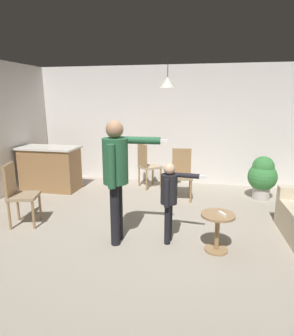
{
  "coord_description": "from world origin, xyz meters",
  "views": [
    {
      "loc": [
        0.91,
        -3.73,
        1.99
      ],
      "look_at": [
        0.06,
        0.31,
        1.0
      ],
      "focal_mm": 31.67,
      "sensor_mm": 36.0,
      "label": 1
    }
  ],
  "objects_px": {
    "person_adult": "(117,169)",
    "dining_chair_centre_back": "(19,192)",
    "spare_remote_on_table": "(222,214)",
    "side_table_by_couch": "(217,228)",
    "dining_chair_by_counter": "(147,164)",
    "potted_plant_corner": "(262,176)",
    "kitchen_counter": "(50,168)",
    "person_child": "(170,194)",
    "dining_chair_near_wall": "(181,172)"
  },
  "relations": [
    {
      "from": "kitchen_counter",
      "to": "side_table_by_couch",
      "type": "height_order",
      "value": "kitchen_counter"
    },
    {
      "from": "dining_chair_by_counter",
      "to": "dining_chair_centre_back",
      "type": "xyz_separation_m",
      "value": [
        -1.56,
        -2.37,
        0.0
      ]
    },
    {
      "from": "person_adult",
      "to": "dining_chair_by_counter",
      "type": "distance_m",
      "value": 2.66
    },
    {
      "from": "side_table_by_couch",
      "to": "spare_remote_on_table",
      "type": "bearing_deg",
      "value": -29.95
    },
    {
      "from": "dining_chair_centre_back",
      "to": "potted_plant_corner",
      "type": "relative_size",
      "value": 1.15
    },
    {
      "from": "dining_chair_near_wall",
      "to": "spare_remote_on_table",
      "type": "relative_size",
      "value": 7.69
    },
    {
      "from": "dining_chair_near_wall",
      "to": "dining_chair_centre_back",
      "type": "relative_size",
      "value": 1.0
    },
    {
      "from": "dining_chair_near_wall",
      "to": "potted_plant_corner",
      "type": "distance_m",
      "value": 1.6
    },
    {
      "from": "person_child",
      "to": "potted_plant_corner",
      "type": "xyz_separation_m",
      "value": [
        1.56,
        2.2,
        -0.23
      ]
    },
    {
      "from": "kitchen_counter",
      "to": "person_child",
      "type": "bearing_deg",
      "value": -33.62
    },
    {
      "from": "person_child",
      "to": "spare_remote_on_table",
      "type": "relative_size",
      "value": 8.77
    },
    {
      "from": "side_table_by_couch",
      "to": "kitchen_counter",
      "type": "bearing_deg",
      "value": 150.06
    },
    {
      "from": "person_adult",
      "to": "person_child",
      "type": "xyz_separation_m",
      "value": [
        0.7,
        0.13,
        -0.35
      ]
    },
    {
      "from": "side_table_by_couch",
      "to": "dining_chair_by_counter",
      "type": "bearing_deg",
      "value": 119.83
    },
    {
      "from": "person_adult",
      "to": "potted_plant_corner",
      "type": "height_order",
      "value": "person_adult"
    },
    {
      "from": "person_child",
      "to": "dining_chair_near_wall",
      "type": "height_order",
      "value": "person_child"
    },
    {
      "from": "person_adult",
      "to": "person_child",
      "type": "distance_m",
      "value": 0.8
    },
    {
      "from": "person_adult",
      "to": "spare_remote_on_table",
      "type": "relative_size",
      "value": 13.09
    },
    {
      "from": "kitchen_counter",
      "to": "dining_chair_near_wall",
      "type": "distance_m",
      "value": 2.86
    },
    {
      "from": "spare_remote_on_table",
      "to": "person_adult",
      "type": "bearing_deg",
      "value": 179.41
    },
    {
      "from": "kitchen_counter",
      "to": "dining_chair_by_counter",
      "type": "relative_size",
      "value": 1.26
    },
    {
      "from": "person_adult",
      "to": "dining_chair_centre_back",
      "type": "height_order",
      "value": "person_adult"
    },
    {
      "from": "dining_chair_centre_back",
      "to": "person_adult",
      "type": "bearing_deg",
      "value": 66.78
    },
    {
      "from": "person_adult",
      "to": "spare_remote_on_table",
      "type": "xyz_separation_m",
      "value": [
        1.4,
        -0.01,
        -0.52
      ]
    },
    {
      "from": "person_child",
      "to": "dining_chair_centre_back",
      "type": "bearing_deg",
      "value": -87.13
    },
    {
      "from": "kitchen_counter",
      "to": "person_adult",
      "type": "bearing_deg",
      "value": -43.24
    },
    {
      "from": "person_adult",
      "to": "dining_chair_by_counter",
      "type": "height_order",
      "value": "person_adult"
    },
    {
      "from": "side_table_by_couch",
      "to": "dining_chair_centre_back",
      "type": "relative_size",
      "value": 0.52
    },
    {
      "from": "spare_remote_on_table",
      "to": "side_table_by_couch",
      "type": "bearing_deg",
      "value": 150.05
    },
    {
      "from": "dining_chair_near_wall",
      "to": "spare_remote_on_table",
      "type": "distance_m",
      "value": 2.15
    },
    {
      "from": "person_adult",
      "to": "dining_chair_near_wall",
      "type": "bearing_deg",
      "value": 158.64
    },
    {
      "from": "person_child",
      "to": "spare_remote_on_table",
      "type": "bearing_deg",
      "value": 83.56
    },
    {
      "from": "kitchen_counter",
      "to": "dining_chair_centre_back",
      "type": "height_order",
      "value": "dining_chair_centre_back"
    },
    {
      "from": "person_child",
      "to": "dining_chair_near_wall",
      "type": "distance_m",
      "value": 1.89
    },
    {
      "from": "kitchen_counter",
      "to": "dining_chair_by_counter",
      "type": "height_order",
      "value": "dining_chair_by_counter"
    },
    {
      "from": "person_child",
      "to": "dining_chair_near_wall",
      "type": "bearing_deg",
      "value": -174.27
    },
    {
      "from": "potted_plant_corner",
      "to": "spare_remote_on_table",
      "type": "height_order",
      "value": "potted_plant_corner"
    },
    {
      "from": "side_table_by_couch",
      "to": "person_adult",
      "type": "xyz_separation_m",
      "value": [
        -1.35,
        -0.01,
        0.73
      ]
    },
    {
      "from": "dining_chair_near_wall",
      "to": "dining_chair_centre_back",
      "type": "distance_m",
      "value": 2.98
    },
    {
      "from": "side_table_by_couch",
      "to": "dining_chair_near_wall",
      "type": "relative_size",
      "value": 0.52
    },
    {
      "from": "dining_chair_near_wall",
      "to": "side_table_by_couch",
      "type": "bearing_deg",
      "value": 101.41
    },
    {
      "from": "potted_plant_corner",
      "to": "spare_remote_on_table",
      "type": "bearing_deg",
      "value": -110.24
    },
    {
      "from": "side_table_by_couch",
      "to": "potted_plant_corner",
      "type": "xyz_separation_m",
      "value": [
        0.91,
        2.31,
        0.15
      ]
    },
    {
      "from": "person_child",
      "to": "dining_chair_by_counter",
      "type": "height_order",
      "value": "person_child"
    },
    {
      "from": "dining_chair_centre_back",
      "to": "spare_remote_on_table",
      "type": "bearing_deg",
      "value": 70.07
    },
    {
      "from": "person_child",
      "to": "dining_chair_centre_back",
      "type": "xyz_separation_m",
      "value": [
        -2.4,
        0.1,
        -0.16
      ]
    },
    {
      "from": "person_adult",
      "to": "potted_plant_corner",
      "type": "xyz_separation_m",
      "value": [
        2.26,
        2.33,
        -0.58
      ]
    },
    {
      "from": "dining_chair_centre_back",
      "to": "dining_chair_by_counter",
      "type": "bearing_deg",
      "value": 131.31
    },
    {
      "from": "person_child",
      "to": "dining_chair_by_counter",
      "type": "xyz_separation_m",
      "value": [
        -0.84,
        2.47,
        -0.16
      ]
    },
    {
      "from": "spare_remote_on_table",
      "to": "dining_chair_by_counter",
      "type": "bearing_deg",
      "value": 120.36
    }
  ]
}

